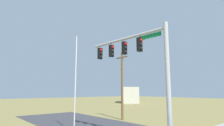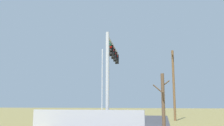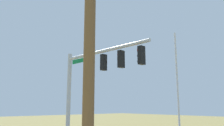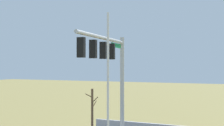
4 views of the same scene
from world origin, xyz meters
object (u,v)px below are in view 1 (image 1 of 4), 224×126
at_px(signal_mast, 139,60).
at_px(flagpole, 75,83).
at_px(utility_pole, 122,84).
at_px(distant_building, 130,95).

height_order(signal_mast, flagpole, flagpole).
height_order(flagpole, utility_pole, utility_pole).
bearing_deg(distant_building, flagpole, 172.64).
xyz_separation_m(flagpole, distant_building, (-24.53, 30.91, -1.72)).
distance_m(signal_mast, distant_building, 41.39).
height_order(utility_pole, distant_building, utility_pole).
bearing_deg(utility_pole, signal_mast, -35.82).
relative_size(signal_mast, utility_pole, 0.95).
bearing_deg(distant_building, signal_mast, 179.87).
height_order(signal_mast, utility_pole, utility_pole).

